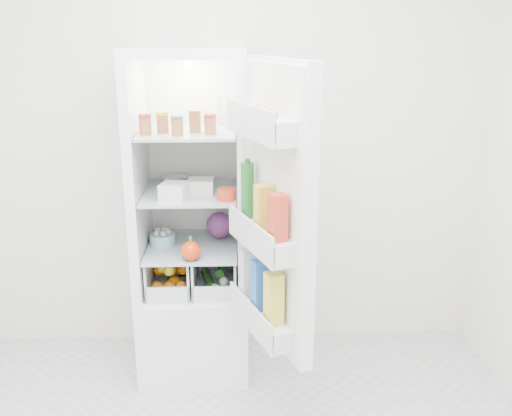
{
  "coord_description": "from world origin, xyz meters",
  "views": [
    {
      "loc": [
        0.04,
        -1.76,
        1.89
      ],
      "look_at": [
        0.14,
        0.95,
        1.03
      ],
      "focal_mm": 40.0,
      "sensor_mm": 36.0,
      "label": 1
    }
  ],
  "objects_px": {
    "mushroom_bowl": "(162,239)",
    "fridge_door": "(273,217)",
    "red_cabbage": "(220,225)",
    "refrigerator": "(194,255)"
  },
  "relations": [
    {
      "from": "refrigerator",
      "to": "red_cabbage",
      "type": "relative_size",
      "value": 11.91
    },
    {
      "from": "mushroom_bowl",
      "to": "fridge_door",
      "type": "distance_m",
      "value": 0.86
    },
    {
      "from": "red_cabbage",
      "to": "fridge_door",
      "type": "bearing_deg",
      "value": -68.87
    },
    {
      "from": "refrigerator",
      "to": "red_cabbage",
      "type": "height_order",
      "value": "refrigerator"
    },
    {
      "from": "red_cabbage",
      "to": "mushroom_bowl",
      "type": "relative_size",
      "value": 1.1
    },
    {
      "from": "fridge_door",
      "to": "refrigerator",
      "type": "bearing_deg",
      "value": 12.65
    },
    {
      "from": "mushroom_bowl",
      "to": "fridge_door",
      "type": "bearing_deg",
      "value": -44.8
    },
    {
      "from": "refrigerator",
      "to": "fridge_door",
      "type": "distance_m",
      "value": 0.85
    },
    {
      "from": "red_cabbage",
      "to": "mushroom_bowl",
      "type": "distance_m",
      "value": 0.33
    },
    {
      "from": "refrigerator",
      "to": "mushroom_bowl",
      "type": "distance_m",
      "value": 0.21
    }
  ]
}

